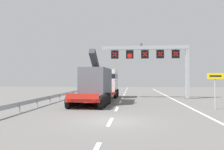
{
  "coord_description": "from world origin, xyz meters",
  "views": [
    {
      "loc": [
        1.29,
        -13.67,
        2.48
      ],
      "look_at": [
        -1.01,
        12.8,
        2.9
      ],
      "focal_mm": 37.47,
      "sensor_mm": 36.0,
      "label": 1
    }
  ],
  "objects": [
    {
      "name": "overhead_lane_gantry",
      "position": [
        4.19,
        15.78,
        5.33
      ],
      "size": [
        11.05,
        0.9,
        6.91
      ],
      "color": "#9EA0A5",
      "rests_on": "ground"
    },
    {
      "name": "guardrail_left",
      "position": [
        -7.0,
        15.45,
        0.56
      ],
      "size": [
        0.13,
        34.89,
        0.76
      ],
      "color": "#999EA3",
      "rests_on": "ground"
    },
    {
      "name": "lane_markings",
      "position": [
        0.03,
        22.33,
        0.01
      ],
      "size": [
        0.2,
        59.25,
        0.01
      ],
      "color": "silver",
      "rests_on": "ground"
    },
    {
      "name": "ground",
      "position": [
        0.0,
        0.0,
        0.0
      ],
      "size": [
        112.0,
        112.0,
        0.0
      ],
      "primitive_type": "plane",
      "color": "slate"
    },
    {
      "name": "heavy_haul_truck_red",
      "position": [
        -2.25,
        12.43,
        1.99
      ],
      "size": [
        3.57,
        14.15,
        5.3
      ],
      "color": "red",
      "rests_on": "ground"
    },
    {
      "name": "edge_line_right",
      "position": [
        6.2,
        12.0,
        0.01
      ],
      "size": [
        0.2,
        63.0,
        0.01
      ],
      "primitive_type": "cube",
      "color": "silver",
      "rests_on": "ground"
    },
    {
      "name": "exit_sign_yellow",
      "position": [
        7.95,
        5.75,
        2.16
      ],
      "size": [
        1.27,
        0.15,
        2.93
      ],
      "color": "#9EA0A5",
      "rests_on": "ground"
    }
  ]
}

